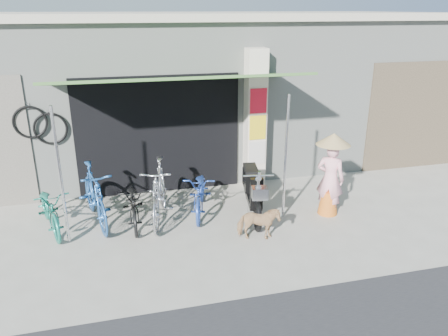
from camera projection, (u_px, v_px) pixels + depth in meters
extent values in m
plane|color=#A29E92|center=(250.00, 241.00, 7.48)|extent=(80.00, 80.00, 0.00)
cube|color=#A2A79F|center=(193.00, 89.00, 11.52)|extent=(12.00, 5.00, 3.50)
cube|color=#BAB39F|center=(191.00, 16.00, 10.89)|extent=(12.30, 5.30, 0.16)
cube|color=black|center=(159.00, 136.00, 9.12)|extent=(3.40, 0.06, 2.50)
cube|color=black|center=(161.00, 167.00, 9.37)|extent=(3.06, 0.04, 1.10)
torus|color=black|center=(51.00, 129.00, 8.50)|extent=(0.65, 0.05, 0.65)
cylinder|color=silver|center=(48.00, 112.00, 8.41)|extent=(0.02, 0.02, 0.12)
torus|color=black|center=(30.00, 122.00, 8.37)|extent=(0.65, 0.05, 0.65)
cylinder|color=silver|center=(28.00, 106.00, 8.27)|extent=(0.02, 0.02, 0.12)
cube|color=beige|center=(255.00, 120.00, 9.39)|extent=(0.42, 0.42, 3.00)
cube|color=red|center=(258.00, 101.00, 9.04)|extent=(0.36, 0.02, 0.52)
cube|color=gold|center=(258.00, 128.00, 9.23)|extent=(0.36, 0.02, 0.52)
cube|color=beige|center=(257.00, 153.00, 9.43)|extent=(0.36, 0.02, 0.50)
cube|color=#37602B|center=(178.00, 79.00, 7.90)|extent=(4.60, 1.88, 0.35)
cylinder|color=silver|center=(61.00, 177.00, 7.07)|extent=(0.05, 0.05, 2.36)
cylinder|color=silver|center=(286.00, 158.00, 7.97)|extent=(0.05, 0.05, 2.36)
cube|color=brown|center=(416.00, 116.00, 10.55)|extent=(2.60, 0.06, 2.60)
imported|color=#19715F|center=(50.00, 209.00, 7.72)|extent=(0.99, 1.69, 0.84)
imported|color=#1E4B89|center=(95.00, 195.00, 7.94)|extent=(0.91, 1.91, 1.11)
imported|color=black|center=(134.00, 204.00, 7.96)|extent=(0.54, 1.54, 0.81)
imported|color=#BBBABF|center=(159.00, 191.00, 8.07)|extent=(0.92, 1.97, 1.14)
imported|color=#22419B|center=(201.00, 192.00, 8.39)|extent=(0.97, 1.73, 0.86)
imported|color=#9B7152|center=(258.00, 223.00, 7.44)|extent=(0.78, 0.51, 0.61)
torus|color=black|center=(258.00, 217.00, 7.74)|extent=(0.19, 0.55, 0.55)
torus|color=black|center=(248.00, 188.00, 9.00)|extent=(0.19, 0.55, 0.55)
cube|color=black|center=(253.00, 198.00, 8.34)|extent=(0.40, 1.00, 0.10)
cube|color=black|center=(251.00, 180.00, 8.60)|extent=(0.36, 0.60, 0.35)
cube|color=black|center=(251.00, 169.00, 8.53)|extent=(0.34, 0.60, 0.09)
cube|color=black|center=(256.00, 193.00, 7.81)|extent=(0.24, 0.14, 0.58)
cylinder|color=silver|center=(259.00, 176.00, 7.51)|extent=(0.53, 0.13, 0.03)
cube|color=silver|center=(260.00, 193.00, 7.42)|extent=(0.30, 0.25, 0.21)
imported|color=pink|center=(330.00, 179.00, 8.26)|extent=(0.62, 0.60, 1.43)
cone|color=#C15F1B|center=(328.00, 202.00, 8.42)|extent=(0.38, 0.38, 0.46)
cone|color=tan|center=(334.00, 139.00, 7.99)|extent=(0.64, 0.64, 0.22)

